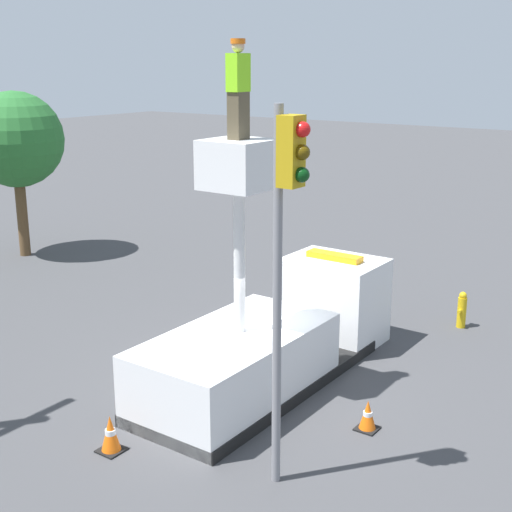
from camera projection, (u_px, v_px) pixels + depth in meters
ground_plane at (260, 384)px, 14.74m from camera, size 120.00×120.00×0.00m
bucket_truck at (272, 337)px, 14.82m from camera, size 6.86×2.27×5.10m
worker at (238, 89)px, 12.61m from camera, size 0.40×0.26×1.75m
traffic_light_pole at (286, 228)px, 10.20m from camera, size 0.34×0.57×5.90m
fire_hydrant at (462, 310)px, 17.80m from camera, size 0.46×0.22×0.93m
traffic_cone_rear at (111, 435)px, 12.14m from camera, size 0.42×0.42×0.66m
traffic_cone_curbside at (368, 416)px, 12.87m from camera, size 0.39×0.39×0.57m
tree_right_bg at (16, 140)px, 23.55m from camera, size 3.17×3.17×5.55m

